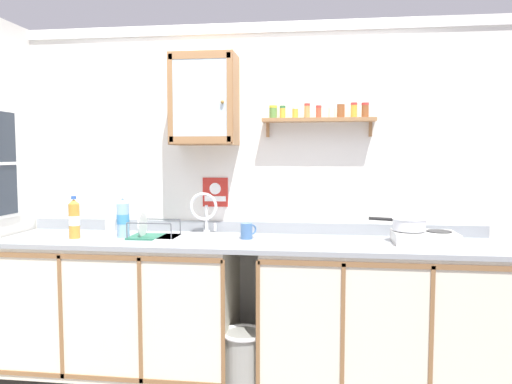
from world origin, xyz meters
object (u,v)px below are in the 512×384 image
(bottle_opaque_white_1, at_px, (110,224))
(warning_sign, at_px, (215,192))
(saucepan, at_px, (409,224))
(sink, at_px, (198,240))
(bottle_juice_amber_2, at_px, (74,219))
(hot_plate_stove, at_px, (425,237))
(trash_bin, at_px, (244,363))
(wall_cabinet, at_px, (204,100))
(dish_rack, at_px, (152,234))
(mug, at_px, (247,231))
(bottle_water_blue_0, at_px, (123,218))

(bottle_opaque_white_1, height_order, warning_sign, warning_sign)
(saucepan, bearing_deg, bottle_opaque_white_1, -175.91)
(sink, xyz_separation_m, bottle_juice_amber_2, (-0.82, -0.11, 0.14))
(hot_plate_stove, distance_m, bottle_juice_amber_2, 2.30)
(warning_sign, xyz_separation_m, trash_bin, (0.28, -0.50, -1.04))
(hot_plate_stove, xyz_separation_m, wall_cabinet, (-1.45, 0.14, 0.90))
(dish_rack, bearing_deg, trash_bin, -17.49)
(sink, height_order, hot_plate_stove, sink)
(mug, relative_size, warning_sign, 0.50)
(saucepan, distance_m, bottle_opaque_white_1, 1.94)
(sink, distance_m, hot_plate_stove, 1.47)
(bottle_juice_amber_2, distance_m, wall_cabinet, 1.19)
(sink, height_order, dish_rack, sink)
(saucepan, bearing_deg, dish_rack, -178.61)
(saucepan, bearing_deg, wall_cabinet, 174.93)
(warning_sign, bearing_deg, trash_bin, -60.46)
(mug, height_order, wall_cabinet, wall_cabinet)
(warning_sign, relative_size, trash_bin, 0.49)
(saucepan, height_order, wall_cabinet, wall_cabinet)
(sink, bearing_deg, warning_sign, 77.16)
(bottle_juice_amber_2, bearing_deg, sink, 7.78)
(bottle_water_blue_0, bearing_deg, bottle_opaque_white_1, -115.75)
(sink, xyz_separation_m, bottle_opaque_white_1, (-0.56, -0.12, 0.11))
(mug, bearing_deg, trash_bin, -86.49)
(hot_plate_stove, height_order, bottle_water_blue_0, bottle_water_blue_0)
(warning_sign, bearing_deg, saucepan, -10.89)
(saucepan, xyz_separation_m, dish_rack, (-1.69, -0.04, -0.09))
(saucepan, bearing_deg, hot_plate_stove, -13.04)
(wall_cabinet, xyz_separation_m, trash_bin, (0.33, -0.37, -1.68))
(saucepan, height_order, bottle_water_blue_0, bottle_water_blue_0)
(sink, relative_size, warning_sign, 2.38)
(bottle_water_blue_0, distance_m, mug, 0.85)
(hot_plate_stove, bearing_deg, bottle_juice_amber_2, -177.40)
(hot_plate_stove, height_order, bottle_opaque_white_1, bottle_opaque_white_1)
(hot_plate_stove, distance_m, dish_rack, 1.78)
(sink, relative_size, bottle_opaque_white_1, 2.27)
(warning_sign, bearing_deg, sink, -102.84)
(sink, distance_m, saucepan, 1.38)
(bottle_water_blue_0, bearing_deg, sink, 2.92)
(mug, bearing_deg, warning_sign, 136.69)
(bottle_juice_amber_2, bearing_deg, hot_plate_stove, 2.60)
(bottle_juice_amber_2, distance_m, mug, 1.16)
(sink, bearing_deg, wall_cabinet, 82.91)
(bottle_opaque_white_1, bearing_deg, trash_bin, -6.87)
(hot_plate_stove, distance_m, mug, 1.14)
(bottle_water_blue_0, bearing_deg, hot_plate_stove, 0.52)
(wall_cabinet, bearing_deg, dish_rack, -153.96)
(bottle_water_blue_0, height_order, bottle_juice_amber_2, bottle_water_blue_0)
(bottle_opaque_white_1, bearing_deg, bottle_juice_amber_2, 177.31)
(dish_rack, bearing_deg, wall_cabinet, 26.04)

